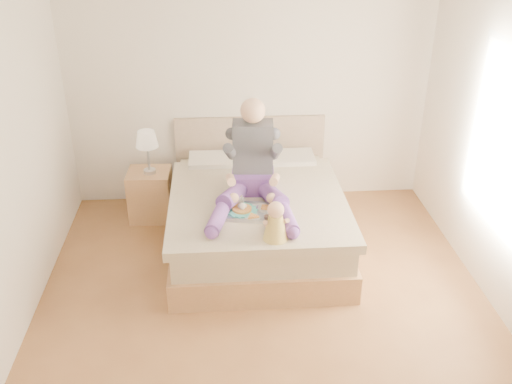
{
  "coord_description": "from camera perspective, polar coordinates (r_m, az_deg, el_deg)",
  "views": [
    {
      "loc": [
        -0.36,
        -3.96,
        3.21
      ],
      "look_at": [
        -0.02,
        0.78,
        0.72
      ],
      "focal_mm": 40.0,
      "sensor_mm": 36.0,
      "label": 1
    }
  ],
  "objects": [
    {
      "name": "baby",
      "position": [
        4.81,
        1.95,
        -3.19
      ],
      "size": [
        0.23,
        0.32,
        0.35
      ],
      "rotation": [
        0.0,
        0.0,
        0.1
      ],
      "color": "gold",
      "rests_on": "bed"
    },
    {
      "name": "tray",
      "position": [
        5.24,
        -0.39,
        -1.82
      ],
      "size": [
        0.52,
        0.44,
        0.13
      ],
      "rotation": [
        0.0,
        0.0,
        -0.2
      ],
      "color": "silver",
      "rests_on": "bed"
    },
    {
      "name": "nightstand",
      "position": [
        6.38,
        -10.5,
        -0.26
      ],
      "size": [
        0.47,
        0.42,
        0.56
      ],
      "rotation": [
        0.0,
        0.0,
        -0.04
      ],
      "color": "#9D7349",
      "rests_on": "ground"
    },
    {
      "name": "room",
      "position": [
        4.34,
        2.09,
        4.49
      ],
      "size": [
        4.02,
        4.22,
        2.71
      ],
      "color": "brown",
      "rests_on": "ground"
    },
    {
      "name": "bed",
      "position": [
        5.83,
        0.01,
        -2.17
      ],
      "size": [
        1.7,
        2.18,
        1.0
      ],
      "color": "#9D7349",
      "rests_on": "ground"
    },
    {
      "name": "adult",
      "position": [
        5.4,
        -0.32,
        2.18
      ],
      "size": [
        0.82,
        1.18,
        0.97
      ],
      "rotation": [
        0.0,
        0.0,
        -0.07
      ],
      "color": "#5D3586",
      "rests_on": "bed"
    },
    {
      "name": "lamp",
      "position": [
        6.08,
        -10.87,
        4.98
      ],
      "size": [
        0.23,
        0.23,
        0.48
      ],
      "color": "silver",
      "rests_on": "nightstand"
    }
  ]
}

